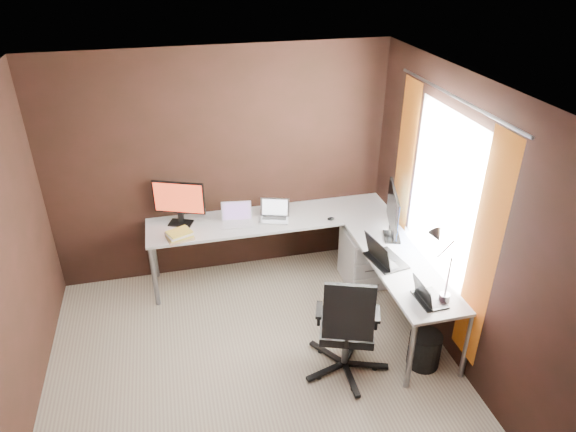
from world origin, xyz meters
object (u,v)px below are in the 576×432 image
(laptop_white, at_px, (237,219))
(wastebasket, at_px, (424,349))
(desk_lamp, at_px, (440,256))
(laptop_black_small, at_px, (427,296))
(office_chair, at_px, (346,344))
(drawer_pedestal, at_px, (364,257))
(laptop_black_big, at_px, (383,257))
(book_stack, at_px, (180,235))
(monitor_left, at_px, (179,201))
(laptop_silver, at_px, (274,215))
(monitor_right, at_px, (393,212))

(laptop_white, height_order, wastebasket, laptop_white)
(desk_lamp, height_order, wastebasket, desk_lamp)
(laptop_black_small, relative_size, office_chair, 0.29)
(drawer_pedestal, distance_m, laptop_white, 1.46)
(desk_lamp, height_order, office_chair, desk_lamp)
(desk_lamp, bearing_deg, laptop_black_big, 96.36)
(office_chair, relative_size, wastebasket, 3.16)
(drawer_pedestal, relative_size, office_chair, 0.57)
(laptop_white, bearing_deg, book_stack, -155.80)
(drawer_pedestal, bearing_deg, monitor_left, 166.32)
(laptop_black_small, bearing_deg, wastebasket, -85.79)
(laptop_silver, relative_size, desk_lamp, 0.55)
(laptop_black_big, relative_size, office_chair, 0.41)
(laptop_white, distance_m, laptop_black_small, 2.15)
(desk_lamp, relative_size, office_chair, 0.63)
(laptop_black_small, distance_m, office_chair, 0.81)
(monitor_left, relative_size, book_stack, 1.75)
(monitor_left, height_order, laptop_black_big, monitor_left)
(laptop_silver, distance_m, laptop_black_big, 1.32)
(book_stack, bearing_deg, laptop_black_big, -25.68)
(drawer_pedestal, height_order, desk_lamp, desk_lamp)
(desk_lamp, bearing_deg, laptop_black_small, -169.71)
(laptop_white, distance_m, laptop_silver, 0.41)
(office_chair, xyz_separation_m, wastebasket, (0.72, -0.09, -0.14))
(laptop_white, distance_m, wastebasket, 2.27)
(laptop_black_big, height_order, desk_lamp, desk_lamp)
(laptop_black_big, bearing_deg, monitor_left, 46.68)
(monitor_right, height_order, laptop_silver, monitor_right)
(desk_lamp, bearing_deg, office_chair, 161.96)
(book_stack, distance_m, wastebasket, 2.58)
(drawer_pedestal, relative_size, laptop_silver, 1.66)
(laptop_silver, bearing_deg, office_chair, -62.22)
(monitor_right, distance_m, laptop_black_big, 0.52)
(book_stack, height_order, wastebasket, book_stack)
(monitor_left, relative_size, monitor_right, 0.83)
(laptop_silver, xyz_separation_m, laptop_black_small, (0.93, -1.67, -0.00))
(drawer_pedestal, relative_size, wastebasket, 1.81)
(laptop_white, relative_size, laptop_silver, 0.95)
(drawer_pedestal, xyz_separation_m, book_stack, (-1.94, 0.15, 0.47))
(drawer_pedestal, bearing_deg, wastebasket, -87.02)
(laptop_white, xyz_separation_m, laptop_black_small, (1.34, -1.68, -0.00))
(laptop_black_big, xyz_separation_m, laptop_black_small, (0.13, -0.63, -0.01))
(drawer_pedestal, height_order, office_chair, office_chair)
(laptop_white, relative_size, office_chair, 0.33)
(office_chair, bearing_deg, laptop_silver, 120.06)
(monitor_right, bearing_deg, drawer_pedestal, 37.28)
(monitor_right, relative_size, laptop_black_big, 1.44)
(laptop_black_small, height_order, wastebasket, laptop_black_small)
(laptop_black_small, distance_m, wastebasket, 0.61)
(laptop_silver, height_order, book_stack, laptop_silver)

